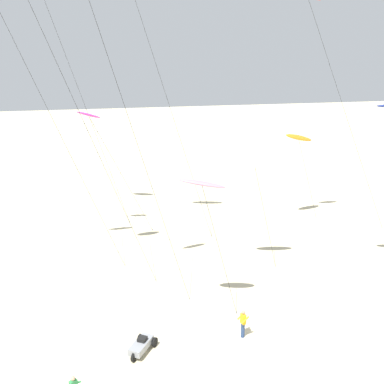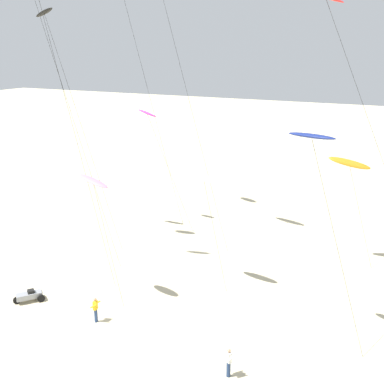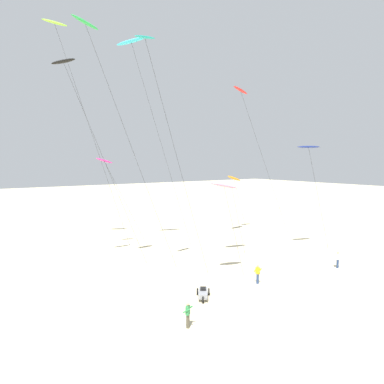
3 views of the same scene
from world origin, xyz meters
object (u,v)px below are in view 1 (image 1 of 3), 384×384
at_px(kite_orange, 299,138).
at_px(kite_magenta, 90,117).
at_px(beach_buggy, 142,345).
at_px(kite_pink, 202,184).
at_px(kite_red, 309,0).
at_px(kite_flyer_middle, 243,323).
at_px(kite_white, 255,165).

bearing_deg(kite_orange, kite_magenta, 175.71).
distance_m(kite_orange, beach_buggy, 25.42).
xyz_separation_m(kite_orange, kite_pink, (-13.68, -14.09, 0.29)).
relative_size(kite_pink, kite_magenta, 0.80).
relative_size(kite_pink, kite_red, 0.43).
bearing_deg(kite_pink, kite_orange, 45.86).
xyz_separation_m(kite_orange, kite_flyer_middle, (-12.01, -16.70, -7.24)).
relative_size(kite_pink, kite_white, 1.07).
relative_size(kite_white, kite_magenta, 0.75).
height_order(kite_pink, kite_red, kite_red).
bearing_deg(kite_flyer_middle, beach_buggy, 177.91).
distance_m(kite_red, beach_buggy, 28.28).
bearing_deg(kite_white, kite_pink, -136.03).
xyz_separation_m(kite_white, kite_flyer_middle, (-3.80, -7.88, -7.10)).
relative_size(kite_pink, kite_flyer_middle, 5.32).
distance_m(kite_pink, kite_flyer_middle, 8.14).
bearing_deg(kite_pink, kite_white, 43.97).
bearing_deg(kite_pink, kite_magenta, 108.56).
xyz_separation_m(kite_orange, kite_white, (-8.21, -8.82, -0.14)).
distance_m(kite_magenta, kite_flyer_middle, 21.64).
relative_size(kite_white, kite_flyer_middle, 4.97).
distance_m(kite_flyer_middle, beach_buggy, 5.75).
distance_m(kite_pink, kite_red, 19.63).
height_order(kite_magenta, kite_flyer_middle, kite_magenta).
bearing_deg(kite_magenta, kite_white, -43.81).
height_order(kite_white, kite_red, kite_red).
relative_size(kite_orange, kite_pink, 0.99).
height_order(kite_pink, kite_magenta, kite_magenta).
xyz_separation_m(kite_red, beach_buggy, (-15.99, -13.25, -19.19)).
distance_m(kite_orange, kite_pink, 19.64).
height_order(kite_white, kite_flyer_middle, kite_white).
bearing_deg(kite_magenta, kite_orange, -4.29).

